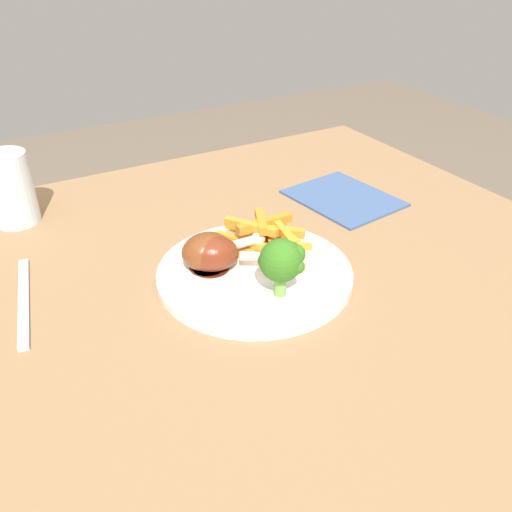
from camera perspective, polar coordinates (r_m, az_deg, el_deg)
dining_table at (r=0.78m, az=-0.77°, el=-8.58°), size 0.97×0.84×0.74m
dinner_plate at (r=0.69m, az=-0.00°, el=-1.83°), size 0.25×0.25×0.01m
broccoli_floret_front at (r=0.62m, az=2.87°, el=-0.46°), size 0.05×0.05×0.07m
carrot_fries_pile at (r=0.72m, az=1.43°, el=2.07°), size 0.13×0.16×0.04m
chicken_drumstick_near at (r=0.68m, az=-4.56°, el=0.29°), size 0.12×0.10×0.05m
chicken_drumstick_far at (r=0.69m, az=-4.96°, el=0.58°), size 0.12×0.05×0.05m
fork at (r=0.71m, az=-23.64°, el=-4.36°), size 0.04×0.19×0.00m
water_glass at (r=0.88m, az=-24.87°, el=6.56°), size 0.07×0.07×0.11m
napkin at (r=0.91m, az=9.35°, el=6.14°), size 0.16×0.19×0.00m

